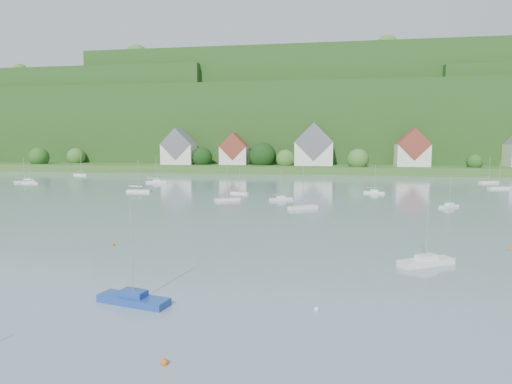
% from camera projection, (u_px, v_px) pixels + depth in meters
% --- Properties ---
extents(far_shore_strip, '(600.00, 60.00, 3.00)m').
position_uv_depth(far_shore_strip, '(303.00, 167.00, 199.23)').
color(far_shore_strip, '#305921').
rests_on(far_shore_strip, ground).
extents(forested_ridge, '(620.00, 181.22, 69.89)m').
position_uv_depth(forested_ridge, '(310.00, 126.00, 263.98)').
color(forested_ridge, '#153E13').
rests_on(forested_ridge, ground).
extents(village_building_0, '(14.00, 10.40, 16.00)m').
position_uv_depth(village_building_0, '(179.00, 150.00, 194.32)').
color(village_building_0, silver).
rests_on(village_building_0, far_shore_strip).
extents(village_building_1, '(12.00, 9.36, 14.00)m').
position_uv_depth(village_building_1, '(234.00, 151.00, 192.39)').
color(village_building_1, silver).
rests_on(village_building_1, far_shore_strip).
extents(village_building_2, '(16.00, 11.44, 18.00)m').
position_uv_depth(village_building_2, '(314.00, 148.00, 185.67)').
color(village_building_2, silver).
rests_on(village_building_2, far_shore_strip).
extents(village_building_3, '(13.00, 10.40, 15.50)m').
position_uv_depth(village_building_3, '(412.00, 151.00, 177.44)').
color(village_building_3, silver).
rests_on(village_building_3, far_shore_strip).
extents(near_sailboat_1, '(6.19, 2.94, 8.06)m').
position_uv_depth(near_sailboat_1, '(133.00, 298.00, 34.33)').
color(near_sailboat_1, navy).
rests_on(near_sailboat_1, ground).
extents(near_sailboat_3, '(6.21, 4.56, 8.32)m').
position_uv_depth(near_sailboat_3, '(426.00, 261.00, 45.17)').
color(near_sailboat_3, silver).
rests_on(near_sailboat_3, ground).
extents(mooring_buoy_0, '(0.44, 0.44, 0.44)m').
position_uv_depth(mooring_buoy_0, '(165.00, 364.00, 24.96)').
color(mooring_buoy_0, '#D15C0B').
rests_on(mooring_buoy_0, ground).
extents(mooring_buoy_1, '(0.42, 0.42, 0.42)m').
position_uv_depth(mooring_buoy_1, '(316.00, 311.00, 32.92)').
color(mooring_buoy_1, silver).
rests_on(mooring_buoy_1, ground).
extents(mooring_buoy_2, '(0.40, 0.40, 0.40)m').
position_uv_depth(mooring_buoy_2, '(509.00, 250.00, 51.29)').
color(mooring_buoy_2, '#D15C0B').
rests_on(mooring_buoy_2, ground).
extents(mooring_buoy_3, '(0.44, 0.44, 0.44)m').
position_uv_depth(mooring_buoy_3, '(113.00, 246.00, 53.73)').
color(mooring_buoy_3, '#D15C0B').
rests_on(mooring_buoy_3, ground).
extents(far_sailboat_cluster, '(199.88, 75.79, 8.71)m').
position_uv_depth(far_sailboat_cluster, '(321.00, 187.00, 119.56)').
color(far_sailboat_cluster, silver).
rests_on(far_sailboat_cluster, ground).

